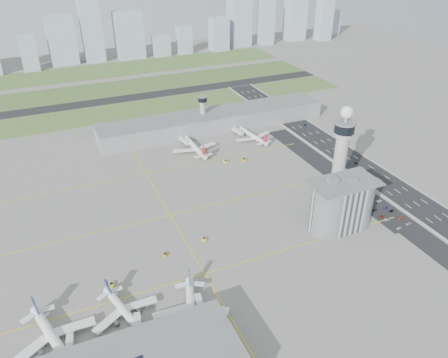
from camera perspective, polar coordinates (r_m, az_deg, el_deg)
name	(u,v)px	position (r m, az deg, el deg)	size (l,w,h in m)	color
ground	(247,226)	(272.65, 2.99, -6.10)	(1000.00, 1000.00, 0.00)	gray
grass_strip_0	(130,110)	(457.53, -12.14, 8.76)	(480.00, 50.00, 0.08)	#44602D
grass_strip_1	(115,89)	(527.32, -14.03, 11.37)	(480.00, 60.00, 0.08)	#3E5628
grass_strip_2	(102,71)	(603.14, -15.60, 13.46)	(480.00, 70.00, 0.08)	#42612E
runway	(122,99)	(491.76, -13.14, 10.14)	(480.00, 22.00, 0.10)	black
highway	(391,187)	(333.14, 20.99, -0.99)	(28.00, 500.00, 0.10)	black
barrier_left	(376,191)	(323.93, 19.21, -1.43)	(0.60, 500.00, 1.20)	#9E9E99
barrier_right	(406,182)	(342.17, 22.72, -0.41)	(0.60, 500.00, 1.20)	#9E9E99
landside_road	(373,202)	(311.37, 18.86, -2.83)	(18.00, 260.00, 0.08)	black
parking_lot	(383,212)	(303.11, 20.02, -4.02)	(20.00, 44.00, 0.10)	black
taxiway_line_h_0	(205,274)	(238.62, -2.54, -12.27)	(260.00, 0.60, 0.01)	yellow
taxiway_line_h_1	(170,215)	(283.59, -7.03, -4.72)	(260.00, 0.60, 0.01)	yellow
taxiway_line_h_2	(146,174)	(333.33, -10.16, 0.69)	(260.00, 0.60, 0.01)	yellow
taxiway_line_v	(170,215)	(283.59, -7.03, -4.72)	(0.60, 260.00, 0.01)	yellow
control_tower	(341,149)	(295.62, 15.09, 3.79)	(14.00, 14.00, 64.50)	#ADAAA5
secondary_tower	(203,110)	(396.09, -2.79, 8.98)	(8.60, 8.60, 31.90)	#ADAAA5
admin_building	(341,204)	(273.58, 14.98, -3.20)	(42.00, 24.00, 33.50)	#B2B2B7
terminal_pier	(214,120)	(401.81, -1.31, 7.65)	(210.00, 32.00, 15.80)	gray
airplane_near_a	(53,335)	(214.98, -21.44, -18.49)	(45.83, 38.96, 12.83)	white
airplane_near_b	(126,310)	(217.69, -12.73, -16.30)	(39.58, 33.64, 11.08)	white
airplane_near_c	(191,309)	(213.07, -4.35, -16.52)	(43.15, 36.67, 12.08)	white
airplane_far_a	(194,144)	(361.07, -3.90, 4.64)	(45.39, 38.58, 12.71)	white
airplane_far_b	(253,133)	(381.57, 3.80, 5.97)	(40.56, 34.48, 11.36)	white
jet_bridge_near_1	(140,340)	(207.97, -10.95, -19.98)	(14.00, 3.00, 5.70)	silver
jet_bridge_near_2	(203,319)	(212.80, -2.74, -17.79)	(14.00, 3.00, 5.70)	silver
jet_bridge_far_0	(181,139)	(378.06, -5.70, 5.18)	(14.00, 3.00, 5.70)	silver
jet_bridge_far_1	(233,130)	(394.74, 1.22, 6.43)	(14.00, 3.00, 5.70)	silver
tug_0	(107,320)	(221.57, -15.00, -17.35)	(2.37, 3.45, 2.01)	orange
tug_1	(111,285)	(238.24, -14.50, -13.20)	(2.36, 3.43, 1.99)	yellow
tug_2	(165,254)	(251.43, -7.71, -9.73)	(1.96, 2.85, 1.66)	#D09A02
tug_3	(204,239)	(260.42, -2.62, -7.83)	(1.99, 2.89, 1.68)	gold
tug_4	(226,161)	(343.63, 0.21, 2.33)	(2.39, 3.48, 2.02)	yellow
tug_5	(244,160)	(346.39, 2.59, 2.55)	(2.50, 3.64, 2.12)	#CEA500
car_lot_0	(399,228)	(289.88, 21.89, -5.97)	(1.33, 3.31, 1.13)	silver
car_lot_1	(387,220)	(294.99, 20.48, -4.99)	(1.25, 3.59, 1.18)	gray
car_lot_2	(382,216)	(296.98, 19.89, -4.62)	(1.83, 3.98, 1.11)	maroon
car_lot_3	(375,210)	(302.15, 19.08, -3.82)	(1.64, 4.03, 1.17)	black
car_lot_4	(365,204)	(306.02, 17.95, -3.15)	(1.38, 3.44, 1.17)	#131459
car_lot_5	(359,199)	(310.74, 17.22, -2.48)	(1.22, 3.50, 1.15)	#B4AEC2
car_lot_6	(409,224)	(296.23, 22.98, -5.39)	(2.02, 4.38, 1.22)	#A9A9A9
car_lot_7	(401,218)	(299.45, 22.07, -4.78)	(1.66, 4.07, 1.18)	#B63E18
car_lot_8	(392,211)	(305.00, 21.04, -3.89)	(1.34, 3.34, 1.14)	black
car_lot_9	(385,208)	(306.81, 20.34, -3.52)	(1.24, 3.54, 1.17)	#161650
car_lot_10	(379,201)	(312.49, 19.57, -2.72)	(1.93, 4.19, 1.16)	white
car_lot_11	(372,196)	(316.97, 18.79, -2.08)	(1.68, 4.14, 1.20)	#959DA6
car_hw_1	(356,163)	(357.09, 16.89, 1.99)	(1.21, 3.47, 1.14)	black
car_hw_2	(306,125)	(417.62, 10.61, 6.94)	(2.04, 4.43, 1.23)	navy
car_hw_4	(262,107)	(457.53, 5.05, 9.39)	(1.28, 3.17, 1.08)	gray
skyline_bldg_6	(29,53)	(628.83, -24.14, 14.80)	(20.04, 16.03, 45.20)	#9EADC1
skyline_bldg_7	(62,40)	(647.11, -20.46, 16.61)	(35.76, 28.61, 61.22)	#9EADC1
skyline_bldg_8	(92,30)	(643.66, -16.92, 18.12)	(26.33, 21.06, 83.39)	#9EADC1
skyline_bldg_9	(129,35)	(654.64, -12.31, 17.91)	(36.96, 29.57, 62.11)	#9EADC1
skyline_bldg_10	(161,46)	(660.09, -8.19, 16.83)	(23.01, 18.41, 27.75)	#9EADC1
skyline_bldg_11	(184,40)	(668.71, -5.21, 17.67)	(20.22, 16.18, 38.97)	#9EADC1
skyline_bldg_12	(219,34)	(684.91, -0.68, 18.41)	(26.14, 20.92, 46.89)	#9EADC1
skyline_bldg_13	(239,19)	(708.39, 2.00, 20.19)	(32.26, 25.81, 81.20)	#9EADC1
skyline_bldg_14	(266,22)	(723.17, 5.54, 19.78)	(21.59, 17.28, 68.75)	#9EADC1
skyline_bldg_15	(295,20)	(760.77, 9.26, 19.85)	(30.25, 24.20, 63.40)	#9EADC1
skyline_bldg_16	(324,17)	(767.96, 12.97, 19.91)	(23.04, 18.43, 71.56)	#9EADC1
skyline_bldg_17	(332,22)	(813.64, 13.90, 19.24)	(22.64, 18.11, 41.06)	#9EADC1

